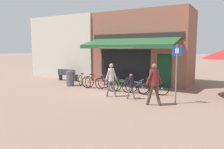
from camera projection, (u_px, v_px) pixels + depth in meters
The scene contains 16 objects.
ground_plane at pixel (108, 91), 12.49m from camera, with size 160.00×160.00×0.00m, color #846656.
shop_front at pixel (143, 48), 15.58m from camera, with size 6.70×4.91×4.97m.
neighbour_building at pixel (75, 47), 19.39m from camera, with size 6.40×4.00×5.02m.
bike_rack_rail at pixel (116, 82), 12.73m from camera, with size 5.22×0.04×0.57m.
bicycle_orange at pixel (84, 81), 13.85m from camera, with size 1.59×0.85×0.83m.
bicycle_red at pixel (96, 82), 13.44m from camera, with size 1.62×0.90×0.90m.
bicycle_purple at pixel (108, 84), 12.74m from camera, with size 1.81×0.52×0.86m.
bicycle_green at pixel (122, 85), 12.18m from camera, with size 1.75×0.59×0.85m.
bicycle_blue at pixel (135, 87), 11.74m from camera, with size 1.67×0.52×0.83m.
bicycle_black at pixel (152, 87), 11.55m from camera, with size 1.75×0.56×0.88m.
pedestrian_adult at pixel (111, 76), 10.97m from camera, with size 0.59×0.44×1.70m.
pedestrian_child at pixel (130, 83), 10.47m from camera, with size 0.50×0.33×1.24m.
pedestrian_second_adult at pixel (154, 80), 9.32m from camera, with size 0.68×0.56×1.82m.
litter_bin at pixel (70, 78), 14.18m from camera, with size 0.51×0.51×1.05m.
parking_sign at pixel (176, 68), 9.54m from camera, with size 0.44×0.07×2.62m.
park_bench at pixel (68, 75), 16.41m from camera, with size 1.63×0.55×0.87m.
Camera 1 is at (6.38, -10.50, 2.48)m, focal length 35.00 mm.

